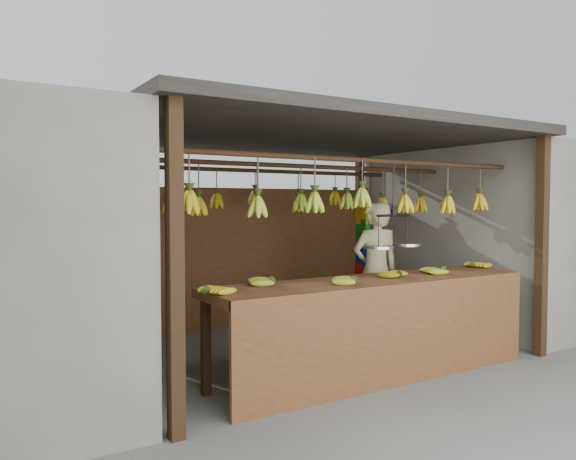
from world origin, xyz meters
TOP-DOWN VIEW (x-y plane):
  - ground at (0.00, 0.00)m, footprint 80.00×80.00m
  - stall at (0.00, 0.33)m, footprint 4.30×3.30m
  - neighbor_right at (3.60, 0.00)m, footprint 3.00×3.00m
  - counter at (0.05, -1.23)m, footprint 3.46×0.74m
  - hanging_bananas at (0.00, 0.00)m, footprint 3.61×2.23m
  - balance_scale at (0.39, -1.00)m, footprint 0.74×0.38m
  - vendor at (1.05, 0.01)m, footprint 0.66×0.50m
  - bag_bundles at (1.94, 1.35)m, footprint 0.08×0.26m

SIDE VIEW (x-z plane):
  - ground at x=0.00m, z-range 0.00..0.00m
  - counter at x=0.05m, z-range 0.22..1.18m
  - vendor at x=1.05m, z-range 0.00..1.62m
  - bag_bundles at x=1.94m, z-range 0.39..1.64m
  - neighbor_right at x=3.60m, z-range 0.00..2.30m
  - balance_scale at x=0.39m, z-range 0.82..1.64m
  - hanging_bananas at x=0.00m, z-range 1.42..1.81m
  - stall at x=0.00m, z-range 0.77..3.17m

